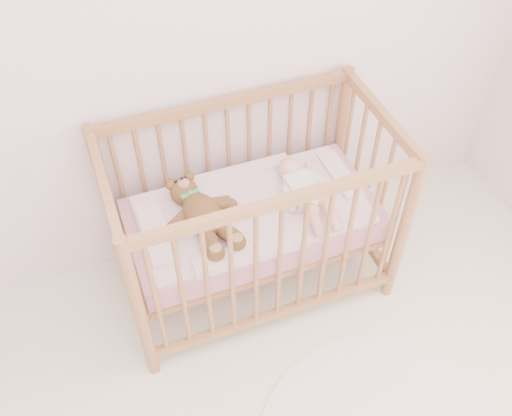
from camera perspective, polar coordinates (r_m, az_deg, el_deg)
name	(u,v)px	position (r m, az deg, el deg)	size (l,w,h in m)	color
wall_back	(147,36)	(2.54, -10.88, 16.54)	(4.00, 0.02, 2.70)	white
crib	(252,218)	(2.83, -0.36, -0.96)	(1.36, 0.76, 1.00)	#AD7449
mattress	(252,220)	(2.84, -0.36, -1.16)	(1.22, 0.62, 0.13)	#C87C8C
blanket	(252,209)	(2.79, -0.36, -0.14)	(1.10, 0.58, 0.06)	pink
baby	(304,188)	(2.80, 4.79, 2.02)	(0.26, 0.53, 0.13)	white
teddy_bear	(203,214)	(2.66, -5.34, -0.61)	(0.38, 0.54, 0.15)	brown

